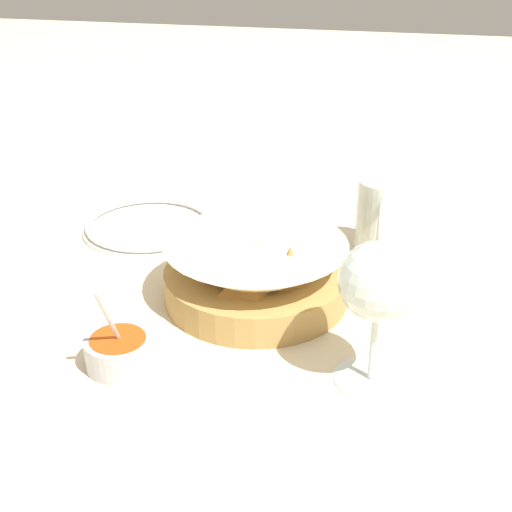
{
  "coord_description": "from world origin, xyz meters",
  "views": [
    {
      "loc": [
        0.81,
        0.15,
        0.47
      ],
      "look_at": [
        0.03,
        -0.02,
        0.06
      ],
      "focal_mm": 50.0,
      "sensor_mm": 36.0,
      "label": 1
    }
  ],
  "objects_px": {
    "sauce_cup": "(119,350)",
    "food_basket": "(257,274)",
    "beer_mug": "(382,220)",
    "wine_glass": "(378,286)",
    "side_plate": "(149,225)"
  },
  "relations": [
    {
      "from": "wine_glass",
      "to": "side_plate",
      "type": "height_order",
      "value": "wine_glass"
    },
    {
      "from": "sauce_cup",
      "to": "food_basket",
      "type": "bearing_deg",
      "value": 145.97
    },
    {
      "from": "wine_glass",
      "to": "side_plate",
      "type": "relative_size",
      "value": 0.8
    },
    {
      "from": "food_basket",
      "to": "beer_mug",
      "type": "xyz_separation_m",
      "value": [
        -0.17,
        0.15,
        0.02
      ]
    },
    {
      "from": "wine_glass",
      "to": "side_plate",
      "type": "xyz_separation_m",
      "value": [
        -0.31,
        -0.36,
        -0.11
      ]
    },
    {
      "from": "side_plate",
      "to": "food_basket",
      "type": "bearing_deg",
      "value": 50.46
    },
    {
      "from": "wine_glass",
      "to": "food_basket",
      "type": "bearing_deg",
      "value": -132.35
    },
    {
      "from": "sauce_cup",
      "to": "wine_glass",
      "type": "relative_size",
      "value": 0.73
    },
    {
      "from": "food_basket",
      "to": "wine_glass",
      "type": "relative_size",
      "value": 1.45
    },
    {
      "from": "food_basket",
      "to": "sauce_cup",
      "type": "relative_size",
      "value": 2.0
    },
    {
      "from": "food_basket",
      "to": "side_plate",
      "type": "distance_m",
      "value": 0.27
    },
    {
      "from": "food_basket",
      "to": "beer_mug",
      "type": "height_order",
      "value": "beer_mug"
    },
    {
      "from": "sauce_cup",
      "to": "wine_glass",
      "type": "xyz_separation_m",
      "value": [
        -0.03,
        0.27,
        0.09
      ]
    },
    {
      "from": "sauce_cup",
      "to": "beer_mug",
      "type": "bearing_deg",
      "value": 142.08
    },
    {
      "from": "food_basket",
      "to": "beer_mug",
      "type": "distance_m",
      "value": 0.22
    }
  ]
}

